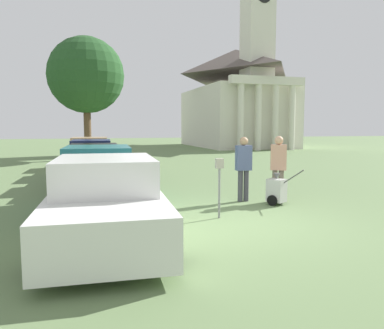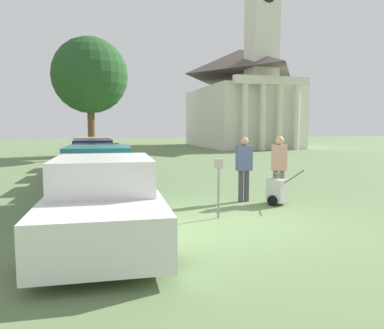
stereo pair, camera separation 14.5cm
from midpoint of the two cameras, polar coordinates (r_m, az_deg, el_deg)
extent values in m
plane|color=#607A4C|center=(8.22, 7.29, -8.77)|extent=(120.00, 120.00, 0.00)
cube|color=silver|center=(7.19, -13.51, -6.50)|extent=(2.22, 5.14, 0.74)
cube|color=silver|center=(6.88, -13.66, -1.40)|extent=(1.81, 2.21, 0.59)
cylinder|color=black|center=(8.82, -19.47, -5.89)|extent=(0.22, 0.66, 0.65)
cylinder|color=black|center=(8.79, -7.25, -5.63)|extent=(0.22, 0.66, 0.65)
cylinder|color=black|center=(5.83, -23.03, -12.01)|extent=(0.22, 0.66, 0.65)
cylinder|color=black|center=(5.79, -4.16, -11.66)|extent=(0.22, 0.66, 0.65)
cube|color=#23666B|center=(10.32, -14.44, -2.68)|extent=(2.15, 5.00, 0.78)
cube|color=#23666B|center=(10.05, -14.57, 1.02)|extent=(1.75, 2.15, 0.59)
cylinder|color=black|center=(11.91, -18.57, -2.85)|extent=(0.22, 0.67, 0.66)
cylinder|color=black|center=(11.86, -9.84, -2.67)|extent=(0.22, 0.67, 0.66)
cylinder|color=black|center=(8.94, -20.49, -5.73)|extent=(0.22, 0.67, 0.66)
cylinder|color=black|center=(8.88, -8.80, -5.50)|extent=(0.22, 0.67, 0.66)
cube|color=black|center=(13.52, -14.94, -0.61)|extent=(2.08, 4.81, 0.80)
cube|color=black|center=(13.28, -15.04, 2.02)|extent=(1.70, 2.07, 0.46)
cylinder|color=black|center=(15.05, -18.06, -0.99)|extent=(0.22, 0.72, 0.71)
cylinder|color=black|center=(14.99, -11.37, -0.84)|extent=(0.22, 0.72, 0.71)
cylinder|color=black|center=(12.17, -19.29, -2.58)|extent=(0.22, 0.72, 0.71)
cylinder|color=black|center=(12.10, -11.00, -2.41)|extent=(0.22, 0.72, 0.71)
cube|color=#19234C|center=(16.46, -15.23, 0.48)|extent=(2.08, 5.35, 0.77)
cube|color=#19234C|center=(16.21, -15.32, 2.70)|extent=(1.68, 2.30, 0.53)
cylinder|color=black|center=(18.16, -17.72, 0.20)|extent=(0.23, 0.76, 0.75)
cylinder|color=black|center=(18.09, -12.27, 0.32)|extent=(0.23, 0.76, 0.75)
cylinder|color=black|center=(14.93, -18.76, -0.99)|extent=(0.23, 0.76, 0.75)
cylinder|color=black|center=(14.85, -12.14, -0.85)|extent=(0.23, 0.76, 0.75)
cube|color=tan|center=(19.50, -15.43, 1.30)|extent=(2.22, 5.09, 0.83)
cube|color=tan|center=(19.26, -15.51, 3.25)|extent=(1.81, 2.19, 0.52)
cylinder|color=black|center=(21.11, -17.76, 0.85)|extent=(0.22, 0.68, 0.67)
cylinder|color=black|center=(21.04, -12.68, 0.97)|extent=(0.22, 0.68, 0.67)
cylinder|color=black|center=(18.05, -18.59, 0.02)|extent=(0.22, 0.68, 0.67)
cylinder|color=black|center=(17.96, -12.65, 0.16)|extent=(0.22, 0.68, 0.67)
cylinder|color=slate|center=(8.45, 3.68, -4.40)|extent=(0.05, 0.05, 1.13)
cube|color=gray|center=(8.36, 3.71, 0.17)|extent=(0.18, 0.09, 0.22)
cylinder|color=#3F3F47|center=(10.46, 7.85, -3.22)|extent=(0.14, 0.14, 0.86)
cylinder|color=#3F3F47|center=(10.40, 6.98, -3.26)|extent=(0.14, 0.14, 0.86)
cube|color=#4C597F|center=(10.33, 7.48, 1.00)|extent=(0.43, 0.24, 0.68)
sphere|color=tan|center=(10.31, 7.51, 3.54)|extent=(0.23, 0.23, 0.23)
cylinder|color=#665B4C|center=(10.56, 13.02, -3.19)|extent=(0.14, 0.14, 0.88)
cylinder|color=#665B4C|center=(10.55, 12.10, -3.18)|extent=(0.14, 0.14, 0.88)
cube|color=tan|center=(10.47, 12.65, 1.06)|extent=(0.47, 0.38, 0.69)
sphere|color=tan|center=(10.44, 12.71, 3.61)|extent=(0.24, 0.24, 0.24)
cube|color=#B2B2AD|center=(10.14, 12.34, -3.86)|extent=(0.53, 0.56, 0.60)
cone|color=#59595B|center=(10.08, 12.39, -1.73)|extent=(0.18, 0.18, 0.16)
cylinder|color=#4C4C4C|center=(9.85, 14.75, -1.84)|extent=(0.33, 0.52, 0.43)
cylinder|color=black|center=(10.00, 11.70, -5.40)|extent=(0.19, 0.27, 0.28)
cylinder|color=black|center=(10.36, 12.91, -5.04)|extent=(0.19, 0.27, 0.28)
cube|color=silver|center=(39.50, 6.44, 7.08)|extent=(8.15, 12.86, 5.92)
pyramid|color=#564C47|center=(40.03, 6.53, 15.15)|extent=(8.31, 13.12, 2.66)
cylinder|color=silver|center=(32.08, 7.30, 7.10)|extent=(0.56, 0.56, 5.62)
cylinder|color=silver|center=(32.77, 9.93, 7.04)|extent=(0.56, 0.56, 5.62)
cylinder|color=silver|center=(33.52, 12.44, 6.96)|extent=(0.56, 0.56, 5.62)
cylinder|color=silver|center=(34.33, 14.84, 6.87)|extent=(0.56, 0.56, 5.62)
cube|color=silver|center=(33.36, 11.31, 12.43)|extent=(6.92, 0.70, 0.70)
cube|color=silver|center=(36.04, 9.82, 19.51)|extent=(2.40, 2.40, 9.46)
cylinder|color=brown|center=(24.17, -15.78, 4.52)|extent=(0.44, 0.44, 3.22)
sphere|color=#234C23|center=(24.37, -16.01, 12.96)|extent=(4.63, 4.63, 4.63)
camera|label=1|loc=(0.07, -90.44, -0.04)|focal=35.00mm
camera|label=2|loc=(0.07, 89.56, 0.04)|focal=35.00mm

